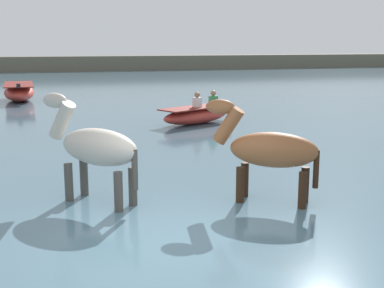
% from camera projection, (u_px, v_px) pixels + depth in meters
% --- Properties ---
extents(ground_plane, '(120.00, 120.00, 0.00)m').
position_uv_depth(ground_plane, '(166.00, 271.00, 6.87)').
color(ground_plane, '#666051').
extents(water_surface, '(90.00, 90.00, 0.39)m').
position_uv_depth(water_surface, '(99.00, 131.00, 16.31)').
color(water_surface, '#476675').
rests_on(water_surface, ground).
extents(horse_lead_pinto, '(1.61, 1.66, 2.14)m').
position_uv_depth(horse_lead_pinto, '(95.00, 150.00, 8.36)').
color(horse_lead_pinto, beige).
rests_on(horse_lead_pinto, ground).
extents(horse_trailing_chestnut, '(1.75, 1.32, 2.05)m').
position_uv_depth(horse_trailing_chestnut, '(269.00, 153.00, 8.39)').
color(horse_trailing_chestnut, brown).
rests_on(horse_trailing_chestnut, ground).
extents(boat_near_starboard, '(2.74, 2.04, 1.01)m').
position_uv_depth(boat_near_starboard, '(196.00, 115.00, 16.52)').
color(boat_near_starboard, '#BC382D').
rests_on(boat_near_starboard, water_surface).
extents(boat_far_offshore, '(1.45, 3.56, 0.87)m').
position_uv_depth(boat_far_offshore, '(19.00, 92.00, 22.83)').
color(boat_far_offshore, '#BC382D').
rests_on(boat_far_offshore, water_surface).
extents(far_shoreline, '(80.00, 2.40, 1.65)m').
position_uv_depth(far_shoreline, '(68.00, 66.00, 44.74)').
color(far_shoreline, '#605B4C').
rests_on(far_shoreline, ground).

